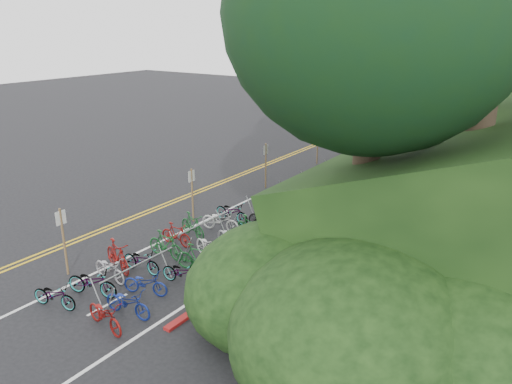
{
  "coord_description": "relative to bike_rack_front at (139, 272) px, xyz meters",
  "views": [
    {
      "loc": [
        15.02,
        -10.87,
        8.58
      ],
      "look_at": [
        2.78,
        6.9,
        1.3
      ],
      "focal_mm": 35.0,
      "sensor_mm": 36.0,
      "label": 1
    }
  ],
  "objects": [
    {
      "name": "road_markings",
      "position": [
        -2.93,
        11.1,
        -0.86
      ],
      "size": [
        7.47,
        80.0,
        0.01
      ],
      "color": "gold",
      "rests_on": "ground"
    },
    {
      "name": "red_curb",
      "position": [
        2.14,
        13.0,
        -0.82
      ],
      "size": [
        0.25,
        28.0,
        0.1
      ],
      "primitive_type": "cube",
      "color": "maroon",
      "rests_on": "ground"
    },
    {
      "name": "bike_racks_rest",
      "position": [
        -0.56,
        14.0,
        -0.01
      ],
      "size": [
        1.14,
        23.0,
        1.17
      ],
      "color": "#999CA1",
      "rests_on": "ground"
    },
    {
      "name": "ground",
      "position": [
        -3.56,
        1.0,
        -0.87
      ],
      "size": [
        120.0,
        120.0,
        0.0
      ],
      "primitive_type": "plane",
      "color": "black",
      "rests_on": "ground"
    },
    {
      "name": "signpost_near",
      "position": [
        -3.3,
        -0.43,
        0.58
      ],
      "size": [
        0.08,
        0.4,
        2.53
      ],
      "color": "brown",
      "rests_on": "ground"
    },
    {
      "name": "bike_front",
      "position": [
        -2.04,
        0.82,
        -0.29
      ],
      "size": [
        1.09,
        1.98,
        1.15
      ],
      "primitive_type": "imported",
      "rotation": [
        0.0,
        0.0,
        1.26
      ],
      "color": "maroon",
      "rests_on": "ground"
    },
    {
      "name": "bike_rack_front",
      "position": [
        0.0,
        0.0,
        0.0
      ],
      "size": [
        1.14,
        3.13,
        1.18
      ],
      "color": "#999CA1",
      "rests_on": "ground"
    },
    {
      "name": "signposts_rest",
      "position": [
        -2.96,
        15.0,
        0.56
      ],
      "size": [
        0.08,
        18.4,
        2.5
      ],
      "color": "brown",
      "rests_on": "ground"
    },
    {
      "name": "bike_valet",
      "position": [
        -0.57,
        2.55,
        -0.38
      ],
      "size": [
        3.29,
        10.77,
        1.08
      ],
      "color": "slate",
      "rests_on": "ground"
    }
  ]
}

